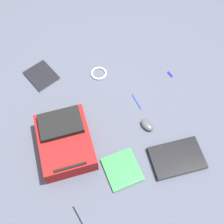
# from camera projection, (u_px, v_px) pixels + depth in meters

# --- Properties ---
(ground_plane) EXTENTS (4.09, 4.09, 0.00)m
(ground_plane) POSITION_uv_depth(u_px,v_px,m) (116.00, 114.00, 2.00)
(ground_plane) COLOR #4C5160
(backpack) EXTENTS (0.38, 0.47, 0.18)m
(backpack) POSITION_uv_depth(u_px,v_px,m) (65.00, 141.00, 1.81)
(backpack) COLOR maroon
(backpack) RESTS_ON ground_plane
(laptop) EXTENTS (0.38, 0.28, 0.03)m
(laptop) POSITION_uv_depth(u_px,v_px,m) (177.00, 158.00, 1.82)
(laptop) COLOR black
(laptop) RESTS_ON ground_plane
(book_manual) EXTENTS (0.22, 0.24, 0.02)m
(book_manual) POSITION_uv_depth(u_px,v_px,m) (122.00, 169.00, 1.79)
(book_manual) COLOR silver
(book_manual) RESTS_ON ground_plane
(book_red) EXTENTS (0.25, 0.28, 0.02)m
(book_red) POSITION_uv_depth(u_px,v_px,m) (42.00, 76.00, 2.16)
(book_red) COLOR silver
(book_red) RESTS_ON ground_plane
(computer_mouse) EXTENTS (0.09, 0.12, 0.04)m
(computer_mouse) POSITION_uv_depth(u_px,v_px,m) (147.00, 125.00, 1.93)
(computer_mouse) COLOR #4C4C51
(computer_mouse) RESTS_ON ground_plane
(cable_coil) EXTENTS (0.12, 0.12, 0.01)m
(cable_coil) POSITION_uv_depth(u_px,v_px,m) (99.00, 73.00, 2.17)
(cable_coil) COLOR silver
(cable_coil) RESTS_ON ground_plane
(pen_black) EXTENTS (0.03, 0.14, 0.01)m
(pen_black) POSITION_uv_depth(u_px,v_px,m) (78.00, 217.00, 1.65)
(pen_black) COLOR black
(pen_black) RESTS_ON ground_plane
(pen_blue) EXTENTS (0.01, 0.14, 0.01)m
(pen_blue) POSITION_uv_depth(u_px,v_px,m) (137.00, 102.00, 2.04)
(pen_blue) COLOR #1933B2
(pen_blue) RESTS_ON ground_plane
(usb_stick) EXTENTS (0.02, 0.06, 0.01)m
(usb_stick) POSITION_uv_depth(u_px,v_px,m) (170.00, 74.00, 2.17)
(usb_stick) COLOR #191999
(usb_stick) RESTS_ON ground_plane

